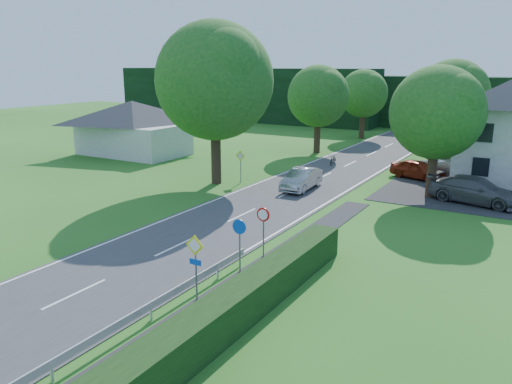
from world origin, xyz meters
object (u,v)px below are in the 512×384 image
Objects in this scene: motorcycle at (333,159)px; parked_car_grey at (475,190)px; parked_car_silver_a at (447,169)px; parasol at (472,166)px; parked_car_red at (418,169)px; moving_car at (301,179)px; streetlight at (435,126)px.

parked_car_grey is at bearing -37.31° from motorcycle.
parked_car_silver_a is 0.74× the size of parked_car_grey.
parasol is at bearing -72.73° from parked_car_silver_a.
parked_car_red is at bearing 123.68° from parked_car_silver_a.
parked_car_red is (7.71, -1.95, 0.27)m from motorcycle.
motorcycle is 0.41× the size of parked_car_silver_a.
motorcycle is at bearing -179.72° from parasol.
motorcycle is 9.63m from parked_car_silver_a.
parasol is at bearing -42.74° from parked_car_red.
parked_car_grey is 2.51× the size of parasol.
parked_car_silver_a is (1.90, 1.40, -0.03)m from parked_car_red.
motorcycle is 14.44m from parked_car_grey.
parasol is (11.28, 0.05, 0.57)m from motorcycle.
moving_car is 11.24m from parked_car_grey.
moving_car is 9.83m from parked_car_red.
streetlight is at bearing 172.88° from parked_car_silver_a.
parasol reaches higher than moving_car.
parked_car_grey is at bearing -159.22° from parked_car_silver_a.
parked_car_silver_a is at bearing 35.55° from parked_car_grey.
parked_car_red is at bearing -150.76° from parasol.
parasol is (9.78, 9.62, 0.28)m from moving_car.
streetlight is at bearing -35.37° from motorcycle.
parked_car_red is at bearing 47.75° from moving_car.
parked_car_red is at bearing 117.41° from streetlight.
streetlight is 1.41× the size of parked_car_grey.
parked_car_silver_a is at bearing -10.54° from motorcycle.
parasol is (2.02, 5.00, -3.41)m from streetlight.
parked_car_silver_a is 1.85× the size of parasol.
motorcycle is 0.75× the size of parasol.
streetlight is at bearing -111.97° from parasol.
moving_car is 1.06× the size of parked_car_silver_a.
moving_car is 2.62× the size of motorcycle.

